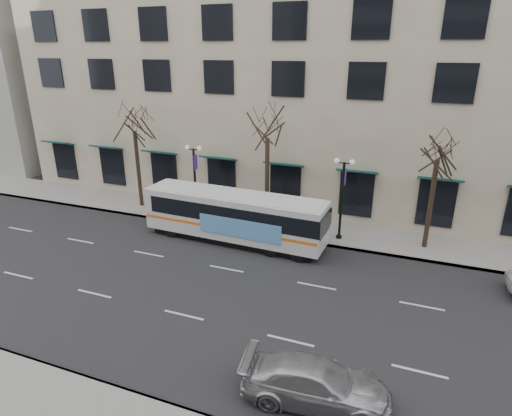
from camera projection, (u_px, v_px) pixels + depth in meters
The scene contains 10 objects.
ground at pixel (207, 290), 21.25m from camera, with size 160.00×160.00×0.00m, color black.
sidewalk_far at pixel (341, 234), 27.41m from camera, with size 80.00×4.00×0.15m, color gray.
building_hotel at pixel (294, 38), 36.04m from camera, with size 40.00×20.00×24.00m, color tan.
tree_far_left at pixel (133, 117), 29.92m from camera, with size 3.60×3.60×8.34m.
tree_far_mid at pixel (268, 123), 26.50m from camera, with size 3.60×3.60×8.55m.
tree_far_right at pixel (440, 143), 23.32m from camera, with size 3.60×3.60×8.06m.
lamp_post_left at pixel (195, 178), 29.05m from camera, with size 1.22×0.45×5.21m.
lamp_post_right at pixel (342, 196), 25.70m from camera, with size 1.22×0.45×5.21m.
city_bus at pixel (235, 216), 26.04m from camera, with size 11.49×2.98×3.09m.
silver_car at pixel (316, 382), 14.38m from camera, with size 2.05×5.04×1.46m, color #B7B9C0.
Camera 1 is at (8.87, -16.36, 11.30)m, focal length 30.00 mm.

